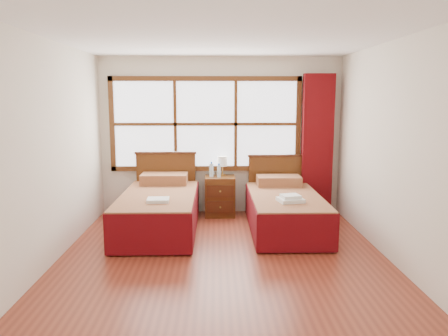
{
  "coord_description": "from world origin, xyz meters",
  "views": [
    {
      "loc": [
        -0.09,
        -5.05,
        1.93
      ],
      "look_at": [
        0.03,
        0.7,
        1.0
      ],
      "focal_mm": 35.0,
      "sensor_mm": 36.0,
      "label": 1
    }
  ],
  "objects": [
    {
      "name": "bottle_far",
      "position": [
        -0.03,
        1.94,
        0.76
      ],
      "size": [
        0.06,
        0.06,
        0.23
      ],
      "color": "silver",
      "rests_on": "nightstand"
    },
    {
      "name": "towels_right",
      "position": [
        0.93,
        0.72,
        0.57
      ],
      "size": [
        0.38,
        0.35,
        0.1
      ],
      "rotation": [
        0.0,
        0.0,
        0.22
      ],
      "color": "white",
      "rests_on": "bed_right"
    },
    {
      "name": "wall_right",
      "position": [
        2.0,
        0.0,
        1.3
      ],
      "size": [
        0.0,
        4.5,
        4.5
      ],
      "primitive_type": "plane",
      "rotation": [
        1.57,
        0.0,
        -1.57
      ],
      "color": "silver",
      "rests_on": "floor"
    },
    {
      "name": "towels_left",
      "position": [
        -0.86,
        0.64,
        0.58
      ],
      "size": [
        0.3,
        0.27,
        0.04
      ],
      "rotation": [
        0.0,
        0.0,
        0.05
      ],
      "color": "white",
      "rests_on": "bed_left"
    },
    {
      "name": "bottle_near",
      "position": [
        -0.15,
        2.0,
        0.77
      ],
      "size": [
        0.07,
        0.07,
        0.25
      ],
      "color": "silver",
      "rests_on": "nightstand"
    },
    {
      "name": "bed_right",
      "position": [
        0.93,
        1.2,
        0.3
      ],
      "size": [
        1.03,
        2.05,
        1.0
      ],
      "color": "#401E0D",
      "rests_on": "floor"
    },
    {
      "name": "wall_left",
      "position": [
        -2.0,
        0.0,
        1.3
      ],
      "size": [
        0.0,
        4.5,
        4.5
      ],
      "primitive_type": "plane",
      "rotation": [
        1.57,
        0.0,
        1.57
      ],
      "color": "silver",
      "rests_on": "floor"
    },
    {
      "name": "lamp",
      "position": [
        0.03,
        2.13,
        0.88
      ],
      "size": [
        0.17,
        0.17,
        0.32
      ],
      "color": "gold",
      "rests_on": "nightstand"
    },
    {
      "name": "nightstand",
      "position": [
        -0.01,
        1.99,
        0.33
      ],
      "size": [
        0.49,
        0.48,
        0.65
      ],
      "color": "#542D12",
      "rests_on": "floor"
    },
    {
      "name": "wall_back",
      "position": [
        0.0,
        2.25,
        1.3
      ],
      "size": [
        4.0,
        0.0,
        4.0
      ],
      "primitive_type": "plane",
      "rotation": [
        1.57,
        0.0,
        0.0
      ],
      "color": "silver",
      "rests_on": "floor"
    },
    {
      "name": "curtain",
      "position": [
        1.6,
        2.11,
        1.17
      ],
      "size": [
        0.5,
        0.16,
        2.3
      ],
      "primitive_type": "cube",
      "color": "#680A0E",
      "rests_on": "wall_back"
    },
    {
      "name": "floor",
      "position": [
        0.0,
        0.0,
        0.0
      ],
      "size": [
        4.5,
        4.5,
        0.0
      ],
      "primitive_type": "plane",
      "color": "brown",
      "rests_on": "ground"
    },
    {
      "name": "bed_left",
      "position": [
        -0.91,
        1.2,
        0.32
      ],
      "size": [
        1.08,
        2.1,
        1.05
      ],
      "color": "#401E0D",
      "rests_on": "floor"
    },
    {
      "name": "window",
      "position": [
        -0.25,
        2.21,
        1.5
      ],
      "size": [
        3.16,
        0.06,
        1.56
      ],
      "color": "white",
      "rests_on": "wall_back"
    },
    {
      "name": "ceiling",
      "position": [
        0.0,
        0.0,
        2.6
      ],
      "size": [
        4.5,
        4.5,
        0.0
      ],
      "primitive_type": "plane",
      "rotation": [
        3.14,
        0.0,
        0.0
      ],
      "color": "white",
      "rests_on": "wall_back"
    }
  ]
}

